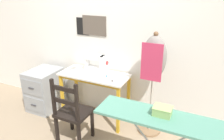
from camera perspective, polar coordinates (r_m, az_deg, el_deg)
The scene contains 12 objects.
ground_plane at distance 3.36m, azimuth -6.26°, elevation -14.20°, with size 14.00×14.00×0.00m, color gray.
wall_back at distance 3.26m, azimuth -2.31°, elevation 9.49°, with size 10.00×0.07×2.55m.
sewing_table at distance 3.20m, azimuth -4.68°, elevation -2.99°, with size 1.01×0.46×0.74m.
sewing_machine at distance 3.18m, azimuth -3.83°, elevation 1.48°, with size 0.36×0.15×0.29m.
fabric_bowl at distance 3.32m, azimuth -10.07°, elevation 0.21°, with size 0.12×0.12×0.04m.
scissors at distance 2.92m, azimuth 0.53°, elevation -2.95°, with size 0.13×0.04×0.01m.
thread_spool_near_machine at distance 3.06m, azimuth -1.44°, elevation -1.52°, with size 0.03×0.03×0.03m.
wooden_chair at distance 2.86m, azimuth -10.28°, elevation -10.97°, with size 0.40×0.38×0.92m.
filing_cabinet at distance 3.78m, azimuth -17.15°, elevation -4.89°, with size 0.44×0.56×0.67m.
dress_form at distance 2.80m, azimuth 10.84°, elevation 1.57°, with size 0.32×0.32×1.43m.
ironing_board at distance 2.14m, azimuth 12.32°, elevation -12.73°, with size 1.21×0.36×0.81m.
storage_box at distance 2.12m, azimuth 13.03°, elevation -10.39°, with size 0.17×0.14×0.08m.
Camera 1 is at (1.48, -2.29, 1.95)m, focal length 35.00 mm.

